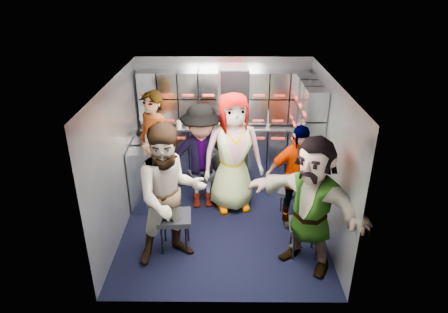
{
  "coord_description": "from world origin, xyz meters",
  "views": [
    {
      "loc": [
        0.05,
        -4.81,
        3.38
      ],
      "look_at": [
        0.01,
        0.35,
        0.91
      ],
      "focal_mm": 32.0,
      "sensor_mm": 36.0,
      "label": 1
    }
  ],
  "objects_px": {
    "attendant_arc_c": "(233,153)",
    "jump_seat_mid_right": "(292,193)",
    "jump_seat_near_right": "(305,228)",
    "attendant_arc_d": "(296,176)",
    "jump_seat_near_left": "(174,219)",
    "jump_seat_center": "(232,180)",
    "attendant_arc_e": "(311,205)",
    "attendant_standing": "(154,148)",
    "attendant_arc_b": "(202,158)",
    "jump_seat_mid_left": "(203,176)",
    "attendant_arc_a": "(170,195)"
  },
  "relations": [
    {
      "from": "attendant_arc_b",
      "to": "attendant_arc_e",
      "type": "height_order",
      "value": "attendant_arc_e"
    },
    {
      "from": "jump_seat_near_right",
      "to": "attendant_arc_b",
      "type": "height_order",
      "value": "attendant_arc_b"
    },
    {
      "from": "jump_seat_near_right",
      "to": "attendant_arc_d",
      "type": "relative_size",
      "value": 0.3
    },
    {
      "from": "jump_seat_mid_right",
      "to": "attendant_arc_e",
      "type": "distance_m",
      "value": 1.16
    },
    {
      "from": "jump_seat_center",
      "to": "jump_seat_near_left",
      "type": "bearing_deg",
      "value": -122.35
    },
    {
      "from": "jump_seat_mid_right",
      "to": "attendant_arc_e",
      "type": "xyz_separation_m",
      "value": [
        0.03,
        -1.06,
        0.47
      ]
    },
    {
      "from": "jump_seat_near_right",
      "to": "attendant_arc_d",
      "type": "distance_m",
      "value": 0.79
    },
    {
      "from": "jump_seat_center",
      "to": "attendant_arc_d",
      "type": "xyz_separation_m",
      "value": [
        0.87,
        -0.61,
        0.4
      ]
    },
    {
      "from": "attendant_arc_c",
      "to": "jump_seat_mid_right",
      "type": "bearing_deg",
      "value": -28.84
    },
    {
      "from": "attendant_arc_d",
      "to": "jump_seat_near_left",
      "type": "bearing_deg",
      "value": -167.52
    },
    {
      "from": "jump_seat_near_left",
      "to": "jump_seat_mid_right",
      "type": "distance_m",
      "value": 1.81
    },
    {
      "from": "attendant_standing",
      "to": "attendant_arc_d",
      "type": "bearing_deg",
      "value": 23.6
    },
    {
      "from": "attendant_arc_d",
      "to": "jump_seat_center",
      "type": "bearing_deg",
      "value": 137.62
    },
    {
      "from": "jump_seat_near_left",
      "to": "jump_seat_center",
      "type": "bearing_deg",
      "value": 57.65
    },
    {
      "from": "jump_seat_mid_right",
      "to": "attendant_arc_a",
      "type": "bearing_deg",
      "value": -149.89
    },
    {
      "from": "jump_seat_center",
      "to": "jump_seat_near_right",
      "type": "height_order",
      "value": "jump_seat_near_right"
    },
    {
      "from": "jump_seat_near_left",
      "to": "jump_seat_mid_right",
      "type": "height_order",
      "value": "jump_seat_near_left"
    },
    {
      "from": "attendant_arc_c",
      "to": "attendant_arc_e",
      "type": "bearing_deg",
      "value": -68.3
    },
    {
      "from": "jump_seat_mid_left",
      "to": "attendant_arc_a",
      "type": "bearing_deg",
      "value": -102.05
    },
    {
      "from": "jump_seat_center",
      "to": "attendant_arc_a",
      "type": "distance_m",
      "value": 1.67
    },
    {
      "from": "jump_seat_near_right",
      "to": "attendant_arc_a",
      "type": "height_order",
      "value": "attendant_arc_a"
    },
    {
      "from": "jump_seat_near_left",
      "to": "jump_seat_center",
      "type": "xyz_separation_m",
      "value": [
        0.76,
        1.2,
        -0.08
      ]
    },
    {
      "from": "attendant_standing",
      "to": "attendant_arc_b",
      "type": "xyz_separation_m",
      "value": [
        0.73,
        -0.17,
        -0.07
      ]
    },
    {
      "from": "jump_seat_near_left",
      "to": "attendant_arc_a",
      "type": "distance_m",
      "value": 0.5
    },
    {
      "from": "jump_seat_near_left",
      "to": "attendant_standing",
      "type": "bearing_deg",
      "value": 109.16
    },
    {
      "from": "jump_seat_mid_left",
      "to": "attendant_standing",
      "type": "bearing_deg",
      "value": -179.6
    },
    {
      "from": "jump_seat_mid_left",
      "to": "attendant_standing",
      "type": "height_order",
      "value": "attendant_standing"
    },
    {
      "from": "attendant_standing",
      "to": "attendant_arc_c",
      "type": "bearing_deg",
      "value": 30.96
    },
    {
      "from": "jump_seat_center",
      "to": "attendant_arc_d",
      "type": "bearing_deg",
      "value": -35.09
    },
    {
      "from": "jump_seat_near_left",
      "to": "attendant_standing",
      "type": "distance_m",
      "value": 1.37
    },
    {
      "from": "attendant_standing",
      "to": "attendant_arc_a",
      "type": "xyz_separation_m",
      "value": [
        0.43,
        -1.41,
        0.02
      ]
    },
    {
      "from": "jump_seat_mid_left",
      "to": "jump_seat_center",
      "type": "height_order",
      "value": "jump_seat_mid_left"
    },
    {
      "from": "jump_seat_center",
      "to": "attendant_standing",
      "type": "height_order",
      "value": "attendant_standing"
    },
    {
      "from": "attendant_arc_b",
      "to": "attendant_arc_e",
      "type": "bearing_deg",
      "value": -51.33
    },
    {
      "from": "attendant_arc_b",
      "to": "attendant_arc_a",
      "type": "bearing_deg",
      "value": -110.28
    },
    {
      "from": "jump_seat_center",
      "to": "attendant_standing",
      "type": "distance_m",
      "value": 1.3
    },
    {
      "from": "attendant_arc_d",
      "to": "attendant_arc_e",
      "type": "bearing_deg",
      "value": -95.56
    },
    {
      "from": "jump_seat_center",
      "to": "attendant_arc_e",
      "type": "xyz_separation_m",
      "value": [
        0.9,
        -1.5,
        0.5
      ]
    },
    {
      "from": "jump_seat_mid_right",
      "to": "attendant_arc_d",
      "type": "bearing_deg",
      "value": -90.0
    },
    {
      "from": "jump_seat_near_left",
      "to": "jump_seat_mid_left",
      "type": "xyz_separation_m",
      "value": [
        0.3,
        1.23,
        -0.03
      ]
    },
    {
      "from": "attendant_standing",
      "to": "attendant_arc_e",
      "type": "distance_m",
      "value": 2.58
    },
    {
      "from": "jump_seat_mid_right",
      "to": "attendant_arc_b",
      "type": "distance_m",
      "value": 1.43
    },
    {
      "from": "attendant_standing",
      "to": "attendant_arc_b",
      "type": "height_order",
      "value": "attendant_standing"
    },
    {
      "from": "attendant_standing",
      "to": "attendant_arc_b",
      "type": "distance_m",
      "value": 0.75
    },
    {
      "from": "jump_seat_near_right",
      "to": "attendant_arc_b",
      "type": "relative_size",
      "value": 0.28
    },
    {
      "from": "attendant_standing",
      "to": "attendant_arc_d",
      "type": "height_order",
      "value": "attendant_standing"
    },
    {
      "from": "attendant_arc_e",
      "to": "jump_seat_mid_right",
      "type": "bearing_deg",
      "value": 131.21
    },
    {
      "from": "jump_seat_near_left",
      "to": "jump_seat_mid_right",
      "type": "xyz_separation_m",
      "value": [
        1.63,
        0.77,
        -0.05
      ]
    },
    {
      "from": "jump_seat_center",
      "to": "attendant_arc_e",
      "type": "bearing_deg",
      "value": -58.98
    },
    {
      "from": "attendant_arc_b",
      "to": "attendant_arc_d",
      "type": "xyz_separation_m",
      "value": [
        1.33,
        -0.47,
        -0.06
      ]
    }
  ]
}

